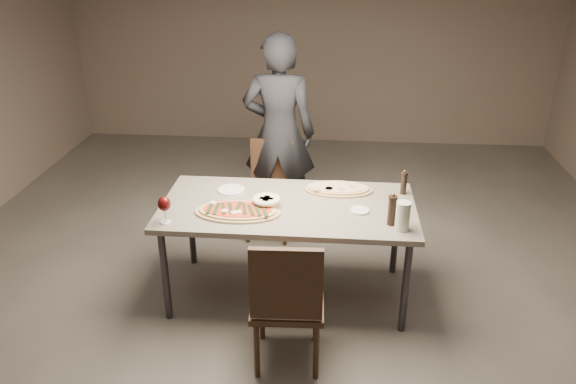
# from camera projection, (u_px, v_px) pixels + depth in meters

# --- Properties ---
(room) EXTENTS (7.00, 7.00, 7.00)m
(room) POSITION_uv_depth(u_px,v_px,m) (288.00, 117.00, 3.70)
(room) COLOR #5E5851
(room) RESTS_ON ground
(dining_table) EXTENTS (1.80, 0.90, 0.75)m
(dining_table) POSITION_uv_depth(u_px,v_px,m) (288.00, 212.00, 4.00)
(dining_table) COLOR gray
(dining_table) RESTS_ON ground
(zucchini_pizza) EXTENTS (0.59, 0.33, 0.05)m
(zucchini_pizza) POSITION_uv_depth(u_px,v_px,m) (237.00, 211.00, 3.85)
(zucchini_pizza) COLOR tan
(zucchini_pizza) RESTS_ON dining_table
(ham_pizza) EXTENTS (0.51, 0.28, 0.04)m
(ham_pizza) POSITION_uv_depth(u_px,v_px,m) (338.00, 189.00, 4.19)
(ham_pizza) COLOR tan
(ham_pizza) RESTS_ON dining_table
(bread_basket) EXTENTS (0.20, 0.20, 0.07)m
(bread_basket) POSITION_uv_depth(u_px,v_px,m) (266.00, 201.00, 3.93)
(bread_basket) COLOR beige
(bread_basket) RESTS_ON dining_table
(oil_dish) EXTENTS (0.13, 0.13, 0.02)m
(oil_dish) POSITION_uv_depth(u_px,v_px,m) (360.00, 211.00, 3.88)
(oil_dish) COLOR white
(oil_dish) RESTS_ON dining_table
(pepper_mill_left) EXTENTS (0.06, 0.06, 0.23)m
(pepper_mill_left) POSITION_uv_depth(u_px,v_px,m) (392.00, 210.00, 3.66)
(pepper_mill_left) COLOR black
(pepper_mill_left) RESTS_ON dining_table
(pepper_mill_right) EXTENTS (0.05, 0.05, 0.19)m
(pepper_mill_right) POSITION_uv_depth(u_px,v_px,m) (404.00, 183.00, 4.11)
(pepper_mill_right) COLOR black
(pepper_mill_right) RESTS_ON dining_table
(carafe) EXTENTS (0.09, 0.09, 0.19)m
(carafe) POSITION_uv_depth(u_px,v_px,m) (403.00, 216.00, 3.61)
(carafe) COLOR silver
(carafe) RESTS_ON dining_table
(wine_glass) EXTENTS (0.09, 0.09, 0.19)m
(wine_glass) POSITION_uv_depth(u_px,v_px,m) (164.00, 205.00, 3.67)
(wine_glass) COLOR silver
(wine_glass) RESTS_ON dining_table
(side_plate) EXTENTS (0.20, 0.20, 0.01)m
(side_plate) POSITION_uv_depth(u_px,v_px,m) (231.00, 190.00, 4.19)
(side_plate) COLOR white
(side_plate) RESTS_ON dining_table
(chair_near) EXTENTS (0.46, 0.46, 0.93)m
(chair_near) POSITION_uv_depth(u_px,v_px,m) (287.00, 298.00, 3.34)
(chair_near) COLOR #3C2619
(chair_near) RESTS_ON ground
(chair_far) EXTENTS (0.42, 0.42, 0.85)m
(chair_far) POSITION_uv_depth(u_px,v_px,m) (270.00, 183.00, 4.99)
(chair_far) COLOR #3C2619
(chair_far) RESTS_ON ground
(diner) EXTENTS (0.66, 0.44, 1.77)m
(diner) POSITION_uv_depth(u_px,v_px,m) (279.00, 133.00, 4.97)
(diner) COLOR black
(diner) RESTS_ON ground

